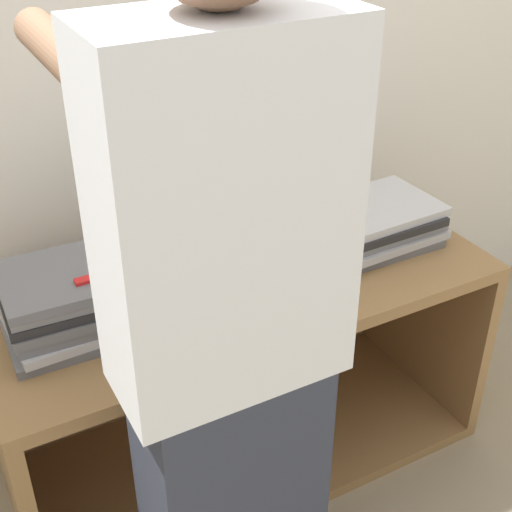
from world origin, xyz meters
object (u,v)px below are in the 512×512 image
at_px(laptop_stack_left, 87,297).
at_px(laptop_stack_right, 369,225).
at_px(person, 227,356).
at_px(laptop_open, 231,254).

height_order(laptop_stack_left, laptop_stack_right, laptop_stack_left).
relative_size(laptop_stack_right, person, 0.24).
bearing_deg(laptop_stack_left, person, -75.60).
height_order(laptop_open, laptop_stack_left, laptop_open).
xyz_separation_m(laptop_open, laptop_stack_left, (-0.40, -0.05, 0.03)).
height_order(laptop_open, laptop_stack_right, laptop_open).
bearing_deg(laptop_stack_right, person, -144.49).
height_order(laptop_open, person, person).
distance_m(laptop_open, laptop_stack_left, 0.40).
xyz_separation_m(laptop_open, laptop_stack_right, (0.40, -0.05, 0.00)).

